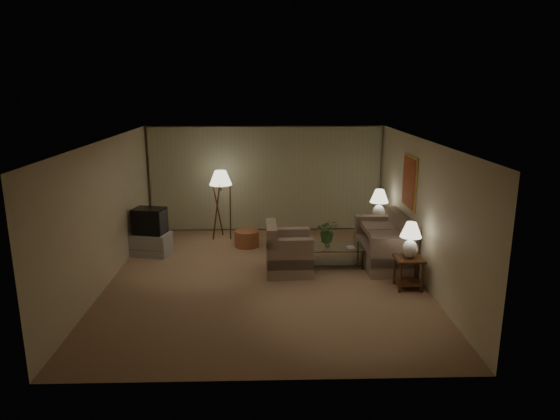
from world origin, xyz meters
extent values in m
plane|color=#936F51|center=(0.00, 0.00, 0.00)|extent=(7.00, 7.00, 0.00)
cube|color=beige|center=(0.00, 3.50, 1.35)|extent=(6.00, 0.04, 2.70)
cube|color=beige|center=(-3.00, 0.00, 1.35)|extent=(0.04, 7.00, 2.70)
cube|color=beige|center=(3.00, 0.00, 1.35)|extent=(0.04, 7.00, 2.70)
cube|color=white|center=(0.00, 0.00, 2.70)|extent=(6.00, 7.00, 0.04)
cube|color=#BBB991|center=(0.00, 3.42, 1.35)|extent=(5.85, 0.12, 2.65)
cube|color=gold|center=(2.98, 0.80, 1.75)|extent=(0.03, 0.90, 1.10)
cube|color=#A7301E|center=(2.95, 0.80, 1.75)|extent=(0.02, 0.80, 1.00)
cube|color=gray|center=(2.50, 0.78, 0.22)|extent=(1.86, 0.95, 0.43)
cube|color=gray|center=(0.47, 0.33, 0.21)|extent=(1.00, 0.96, 0.42)
cube|color=#3D2310|center=(2.65, -0.57, 0.58)|extent=(0.50, 0.50, 0.04)
cube|color=#3D2310|center=(2.65, -0.57, 0.12)|extent=(0.43, 0.43, 0.02)
cylinder|color=#3D2310|center=(2.45, -0.78, 0.28)|extent=(0.05, 0.05, 0.56)
cylinder|color=#3D2310|center=(2.45, -0.37, 0.28)|extent=(0.05, 0.05, 0.56)
cylinder|color=#3D2310|center=(2.85, -0.78, 0.28)|extent=(0.05, 0.05, 0.56)
cylinder|color=#3D2310|center=(2.85, -0.37, 0.28)|extent=(0.05, 0.05, 0.56)
cube|color=#3D2310|center=(2.65, 2.03, 0.58)|extent=(0.51, 0.43, 0.04)
cube|color=#3D2310|center=(2.65, 2.03, 0.12)|extent=(0.43, 0.36, 0.02)
cylinder|color=#3D2310|center=(2.45, 1.86, 0.28)|extent=(0.05, 0.05, 0.56)
cylinder|color=#3D2310|center=(2.45, 2.19, 0.28)|extent=(0.05, 0.05, 0.56)
cylinder|color=#3D2310|center=(2.85, 1.86, 0.28)|extent=(0.05, 0.05, 0.56)
cylinder|color=#3D2310|center=(2.85, 2.19, 0.28)|extent=(0.05, 0.05, 0.56)
ellipsoid|color=white|center=(2.65, -0.57, 0.77)|extent=(0.27, 0.27, 0.34)
cylinder|color=white|center=(2.65, -0.57, 0.98)|extent=(0.03, 0.03, 0.08)
cone|color=beige|center=(2.65, -0.57, 1.14)|extent=(0.39, 0.39, 0.27)
ellipsoid|color=white|center=(2.65, 2.03, 0.79)|extent=(0.30, 0.30, 0.38)
cylinder|color=white|center=(2.65, 2.03, 1.02)|extent=(0.03, 0.03, 0.09)
cone|color=beige|center=(2.65, 2.03, 1.19)|extent=(0.43, 0.43, 0.30)
cube|color=silver|center=(1.44, 0.68, 0.41)|extent=(1.23, 0.67, 0.02)
cube|color=silver|center=(1.44, 0.68, 0.10)|extent=(1.14, 0.58, 0.01)
cylinder|color=#3A2D17|center=(0.90, 0.41, 0.20)|extent=(0.04, 0.04, 0.40)
cylinder|color=#3A2D17|center=(0.90, 0.94, 0.20)|extent=(0.04, 0.04, 0.40)
cylinder|color=#3A2D17|center=(1.99, 0.41, 0.20)|extent=(0.04, 0.04, 0.40)
cylinder|color=#3A2D17|center=(1.99, 0.94, 0.20)|extent=(0.04, 0.04, 0.40)
cube|color=#AEAEB0|center=(-2.55, 1.47, 0.25)|extent=(1.06, 0.88, 0.50)
cube|color=black|center=(-2.55, 1.47, 0.78)|extent=(0.87, 0.76, 0.57)
cylinder|color=#3D2310|center=(-1.07, 2.69, 1.32)|extent=(0.04, 0.04, 0.24)
cone|color=beige|center=(-1.07, 2.69, 1.51)|extent=(0.55, 0.55, 0.34)
cylinder|color=#A26437|center=(-0.44, 2.01, 0.19)|extent=(0.69, 0.69, 0.38)
imported|color=silver|center=(1.29, 0.68, 0.48)|extent=(0.14, 0.14, 0.14)
imported|color=#3B6C30|center=(1.29, 0.68, 0.80)|extent=(0.47, 0.42, 0.49)
imported|color=olive|center=(1.69, 0.58, 0.42)|extent=(0.18, 0.23, 0.02)
camera|label=1|loc=(0.02, -9.18, 3.69)|focal=32.00mm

